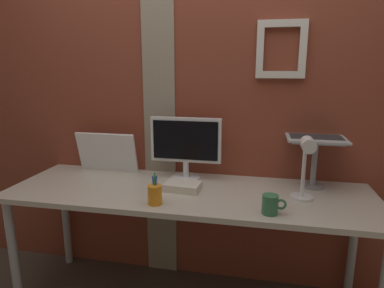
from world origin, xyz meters
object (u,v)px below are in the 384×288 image
(laptop, at_px, (315,127))
(coffee_mug, at_px, (271,204))
(monitor, at_px, (186,143))
(pen_cup, at_px, (155,194))
(desk_lamp, at_px, (306,162))
(whiteboard_panel, at_px, (107,152))

(laptop, bearing_deg, coffee_mug, -116.49)
(monitor, relative_size, pen_cup, 2.62)
(laptop, relative_size, coffee_mug, 2.83)
(pen_cup, bearing_deg, coffee_mug, -0.02)
(desk_lamp, height_order, pen_cup, desk_lamp)
(desk_lamp, bearing_deg, pen_cup, -166.91)
(whiteboard_panel, bearing_deg, coffee_mug, -23.84)
(monitor, bearing_deg, pen_cup, -98.59)
(monitor, relative_size, whiteboard_panel, 1.08)
(monitor, relative_size, desk_lamp, 1.25)
(pen_cup, bearing_deg, whiteboard_panel, 135.84)
(monitor, bearing_deg, coffee_mug, -40.26)
(laptop, bearing_deg, whiteboard_panel, -178.44)
(monitor, relative_size, laptop, 1.35)
(monitor, distance_m, desk_lamp, 0.73)
(laptop, bearing_deg, monitor, -174.76)
(coffee_mug, bearing_deg, whiteboard_panel, 156.16)
(laptop, relative_size, whiteboard_panel, 0.81)
(desk_lamp, relative_size, pen_cup, 2.10)
(monitor, xyz_separation_m, pen_cup, (-0.07, -0.43, -0.17))
(laptop, height_order, whiteboard_panel, laptop)
(pen_cup, bearing_deg, laptop, 31.29)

